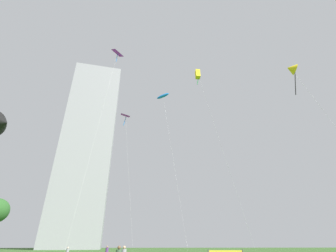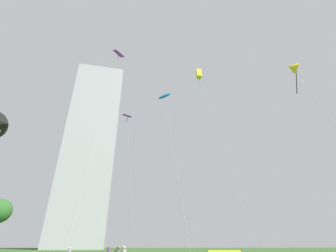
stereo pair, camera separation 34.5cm
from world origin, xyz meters
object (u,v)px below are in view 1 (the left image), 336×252
at_px(kite_flying_4, 117,54).
at_px(kite_flying_5, 291,69).
at_px(person_standing_2, 107,252).
at_px(kite_flying_1, 0,123).
at_px(distant_highrise_0, 88,149).
at_px(kite_flying_6, 198,75).
at_px(kite_flying_2, 163,96).
at_px(kite_flying_3, 125,116).

distance_m(kite_flying_4, kite_flying_5, 30.02).
distance_m(person_standing_2, kite_flying_4, 33.30).
height_order(kite_flying_1, distant_highrise_0, distant_highrise_0).
relative_size(kite_flying_5, distant_highrise_0, 0.27).
height_order(kite_flying_5, kite_flying_6, kite_flying_6).
distance_m(person_standing_2, kite_flying_1, 19.33).
relative_size(kite_flying_2, kite_flying_4, 0.93).
bearing_deg(kite_flying_1, distant_highrise_0, 99.63).
bearing_deg(kite_flying_3, person_standing_2, -88.16).
distance_m(kite_flying_4, distant_highrise_0, 76.40).
bearing_deg(kite_flying_1, kite_flying_3, 63.68).
bearing_deg(kite_flying_6, kite_flying_4, 176.26).
bearing_deg(kite_flying_4, distant_highrise_0, 107.14).
relative_size(kite_flying_3, distant_highrise_0, 0.30).
xyz_separation_m(kite_flying_2, kite_flying_6, (5.64, -11.42, -2.69)).
bearing_deg(kite_flying_2, kite_flying_1, -127.34).
bearing_deg(distant_highrise_0, kite_flying_6, -71.27).
xyz_separation_m(kite_flying_1, kite_flying_5, (32.64, 0.37, 9.50)).
bearing_deg(kite_flying_1, kite_flying_6, 26.30).
bearing_deg(distant_highrise_0, person_standing_2, -79.81).
height_order(kite_flying_1, kite_flying_5, kite_flying_5).
distance_m(kite_flying_2, kite_flying_3, 11.18).
distance_m(kite_flying_3, kite_flying_4, 12.08).
height_order(person_standing_2, kite_flying_2, kite_flying_2).
bearing_deg(kite_flying_6, kite_flying_1, -153.70).
xyz_separation_m(kite_flying_3, kite_flying_6, (13.34, -8.24, 4.76)).
bearing_deg(kite_flying_2, kite_flying_5, -55.84).
bearing_deg(person_standing_2, kite_flying_3, -37.84).
bearing_deg(kite_flying_2, person_standing_2, -124.26).
bearing_deg(kite_flying_3, kite_flying_4, -103.46).
xyz_separation_m(kite_flying_1, kite_flying_4, (7.97, 12.37, 21.69)).
distance_m(kite_flying_5, distant_highrise_0, 98.92).
bearing_deg(kite_flying_2, kite_flying_3, -157.52).
bearing_deg(person_standing_2, distant_highrise_0, -21.24).
xyz_separation_m(kite_flying_1, kite_flying_2, (17.41, 22.81, 19.65)).
distance_m(kite_flying_2, distant_highrise_0, 70.57).
relative_size(kite_flying_4, kite_flying_6, 1.16).
xyz_separation_m(person_standing_2, distant_highrise_0, (-24.38, 73.08, 41.41)).
bearing_deg(person_standing_2, kite_flying_1, 100.34).
relative_size(kite_flying_1, kite_flying_5, 0.61).
xyz_separation_m(person_standing_2, kite_flying_3, (-0.25, 7.75, 23.74)).
distance_m(kite_flying_1, kite_flying_2, 34.78).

